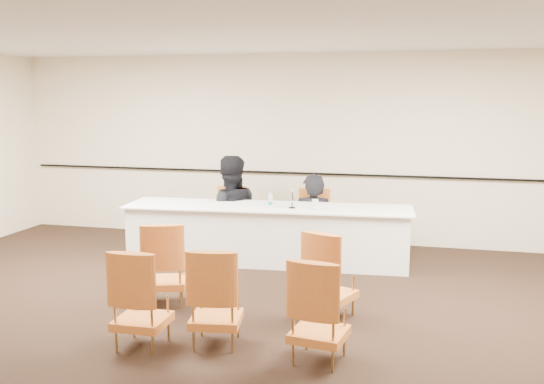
{
  "coord_description": "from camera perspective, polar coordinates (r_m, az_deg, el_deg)",
  "views": [
    {
      "loc": [
        1.81,
        -5.54,
        2.32
      ],
      "look_at": [
        -0.25,
        2.6,
        0.99
      ],
      "focal_mm": 40.0,
      "sensor_mm": 36.0,
      "label": 1
    }
  ],
  "objects": [
    {
      "name": "panelist_second_chair",
      "position": [
        9.24,
        -4.02,
        -2.57
      ],
      "size": [
        0.54,
        0.54,
        0.95
      ],
      "primitive_type": null,
      "rotation": [
        0.0,
        0.0,
        0.08
      ],
      "color": "#AD3E1F",
      "rests_on": "ground"
    },
    {
      "name": "aud_chair_back_left",
      "position": [
        5.83,
        -12.17,
        -9.69
      ],
      "size": [
        0.51,
        0.51,
        0.95
      ],
      "primitive_type": null,
      "rotation": [
        0.0,
        0.0,
        0.01
      ],
      "color": "#AD3E1F",
      "rests_on": "ground"
    },
    {
      "name": "aud_chair_front_left",
      "position": [
        6.94,
        -10.1,
        -6.59
      ],
      "size": [
        0.64,
        0.64,
        0.95
      ],
      "primitive_type": null,
      "rotation": [
        0.0,
        0.0,
        0.35
      ],
      "color": "#AD3E1F",
      "rests_on": "ground"
    },
    {
      "name": "panelist_second",
      "position": [
        9.24,
        -4.02,
        -2.57
      ],
      "size": [
        1.16,
        1.04,
        1.95
      ],
      "primitive_type": "imported",
      "rotation": [
        0.0,
        0.0,
        3.53
      ],
      "color": "black",
      "rests_on": "ground"
    },
    {
      "name": "coffee_cup",
      "position": [
        8.23,
        4.09,
        -1.18
      ],
      "size": [
        0.11,
        0.11,
        0.14
      ],
      "primitive_type": "cylinder",
      "rotation": [
        0.0,
        0.0,
        0.23
      ],
      "color": "silver",
      "rests_on": "panel_table"
    },
    {
      "name": "panelist_main",
      "position": [
        9.06,
        3.84,
        -3.82
      ],
      "size": [
        0.71,
        0.53,
        1.77
      ],
      "primitive_type": "imported",
      "rotation": [
        0.0,
        0.0,
        3.31
      ],
      "color": "black",
      "rests_on": "ground"
    },
    {
      "name": "aud_chair_front_right",
      "position": [
        6.44,
        5.5,
        -7.71
      ],
      "size": [
        0.65,
        0.65,
        0.95
      ],
      "primitive_type": null,
      "rotation": [
        0.0,
        0.0,
        -0.37
      ],
      "color": "#AD3E1F",
      "rests_on": "ground"
    },
    {
      "name": "aud_chair_back_mid",
      "position": [
        5.77,
        -5.29,
        -9.72
      ],
      "size": [
        0.57,
        0.57,
        0.95
      ],
      "primitive_type": null,
      "rotation": [
        0.0,
        0.0,
        0.16
      ],
      "color": "#AD3E1F",
      "rests_on": "ground"
    },
    {
      "name": "aud_chair_back_right",
      "position": [
        5.42,
        4.5,
        -10.95
      ],
      "size": [
        0.57,
        0.57,
        0.95
      ],
      "primitive_type": null,
      "rotation": [
        0.0,
        0.0,
        -0.14
      ],
      "color": "#AD3E1F",
      "rests_on": "ground"
    },
    {
      "name": "microphone",
      "position": [
        8.28,
        1.91,
        -0.67
      ],
      "size": [
        0.12,
        0.2,
        0.26
      ],
      "primitive_type": null,
      "rotation": [
        0.0,
        0.0,
        0.15
      ],
      "color": "black",
      "rests_on": "panel_table"
    },
    {
      "name": "wall_rail",
      "position": [
        9.74,
        3.42,
        1.76
      ],
      "size": [
        9.8,
        0.04,
        0.03
      ],
      "primitive_type": "cube",
      "color": "black",
      "rests_on": "wall_back"
    },
    {
      "name": "floor",
      "position": [
        6.27,
        -3.69,
        -12.76
      ],
      "size": [
        10.0,
        10.0,
        0.0
      ],
      "primitive_type": "plane",
      "color": "black",
      "rests_on": "ground"
    },
    {
      "name": "ceiling",
      "position": [
        5.87,
        -3.99,
        15.62
      ],
      "size": [
        10.0,
        10.0,
        0.0
      ],
      "primitive_type": "plane",
      "rotation": [
        3.14,
        0.0,
        0.0
      ],
      "color": "silver",
      "rests_on": "ground"
    },
    {
      "name": "panelist_main_chair",
      "position": [
        9.03,
        3.85,
        -2.84
      ],
      "size": [
        0.54,
        0.54,
        0.95
      ],
      "primitive_type": null,
      "rotation": [
        0.0,
        0.0,
        0.08
      ],
      "color": "#AD3E1F",
      "rests_on": "ground"
    },
    {
      "name": "panel_table",
      "position": [
        8.55,
        -0.44,
        -3.99
      ],
      "size": [
        4.07,
        1.23,
        0.8
      ],
      "primitive_type": null,
      "rotation": [
        0.0,
        0.0,
        0.08
      ],
      "color": "white",
      "rests_on": "ground"
    },
    {
      "name": "wall_back",
      "position": [
        9.74,
        3.48,
        4.12
      ],
      "size": [
        10.0,
        0.04,
        3.0
      ],
      "primitive_type": "cube",
      "color": "beige",
      "rests_on": "ground"
    },
    {
      "name": "papers",
      "position": [
        8.36,
        1.94,
        -1.47
      ],
      "size": [
        0.31,
        0.24,
        0.0
      ],
      "primitive_type": "cube",
      "rotation": [
        0.0,
        0.0,
        0.07
      ],
      "color": "white",
      "rests_on": "panel_table"
    },
    {
      "name": "drinking_glass",
      "position": [
        8.38,
        -0.12,
        -1.11
      ],
      "size": [
        0.07,
        0.07,
        0.1
      ],
      "primitive_type": "cylinder",
      "rotation": [
        0.0,
        0.0,
        0.19
      ],
      "color": "white",
      "rests_on": "panel_table"
    },
    {
      "name": "water_bottle",
      "position": [
        8.36,
        -0.14,
        -0.73
      ],
      "size": [
        0.07,
        0.07,
        0.21
      ],
      "primitive_type": null,
      "rotation": [
        0.0,
        0.0,
        -0.14
      ],
      "color": "teal",
      "rests_on": "panel_table"
    }
  ]
}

